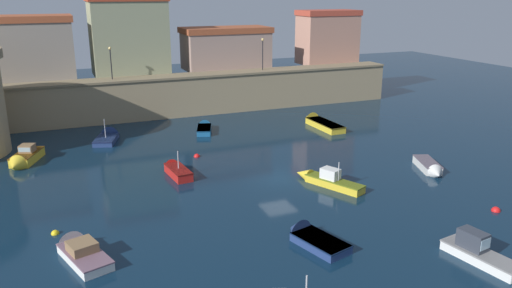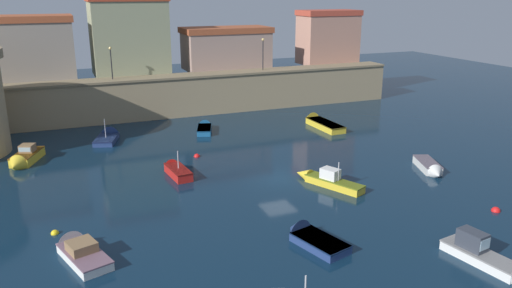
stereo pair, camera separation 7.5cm
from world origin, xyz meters
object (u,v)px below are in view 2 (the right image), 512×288
Objects in this scene: moored_boat_1 at (108,137)px; quay_lamp_0 at (111,58)px; moored_boat_5 at (205,128)px; mooring_buoy_0 at (55,234)px; quay_lamp_1 at (263,49)px; mooring_buoy_2 at (197,157)px; mooring_buoy_1 at (496,211)px; moored_boat_2 at (176,170)px; moored_boat_10 at (326,179)px; moored_boat_0 at (430,167)px; moored_boat_11 at (309,237)px; moored_boat_6 at (78,249)px; moored_boat_9 at (320,122)px; moored_boat_3 at (492,260)px; moored_boat_8 at (24,158)px.

quay_lamp_0 is at bearing 6.03° from moored_boat_1.
moored_boat_5 reaches higher than mooring_buoy_0.
quay_lamp_1 is 21.95m from mooring_buoy_2.
quay_lamp_0 is 40.83m from mooring_buoy_1.
moored_boat_5 is (5.93, 11.80, -0.08)m from moored_boat_2.
moored_boat_10 is 12.51m from mooring_buoy_2.
moored_boat_5 is 9.11× the size of mooring_buoy_0.
quay_lamp_1 is at bearing -152.28° from moored_boat_0.
mooring_buoy_1 is (13.53, -0.95, -0.28)m from moored_boat_11.
mooring_buoy_2 is at bearing -55.02° from moored_boat_6.
moored_boat_2 is at bearing 140.25° from mooring_buoy_1.
quay_lamp_0 is at bearing 64.61° from moored_boat_5.
moored_boat_9 is at bearing -155.24° from moored_boat_0.
mooring_buoy_2 is (12.02, 11.06, 0.00)m from mooring_buoy_0.
moored_boat_3 is 1.24× the size of moored_boat_11.
moored_boat_3 is 22.40m from moored_boat_6.
moored_boat_8 is (-27.22, -12.29, -6.75)m from quay_lamp_1.
quay_lamp_0 reaches higher than moored_boat_10.
moored_boat_5 is 0.64× the size of moored_boat_9.
moored_boat_10 is at bearing -129.08° from moored_boat_2.
quay_lamp_1 is 14.52m from moored_boat_5.
moored_boat_1 reaches higher than moored_boat_10.
moored_boat_0 is at bearing 0.32° from mooring_buoy_0.
quay_lamp_0 is at bearing 75.31° from mooring_buoy_0.
moored_boat_9 is (-1.16, 16.21, -0.01)m from moored_boat_0.
moored_boat_3 is 7.97m from mooring_buoy_1.
quay_lamp_1 is 0.68× the size of moored_boat_3.
quay_lamp_1 reaches higher than moored_boat_5.
moored_boat_8 is 29.44m from moored_boat_9.
moored_boat_0 reaches higher than moored_boat_5.
moored_boat_0 is at bearing -33.48° from mooring_buoy_2.
mooring_buoy_2 is (-16.48, 10.90, -0.37)m from moored_boat_0.
moored_boat_8 is at bearing 50.93° from moored_boat_2.
moored_boat_6 is at bearing -128.32° from quay_lamp_1.
quay_lamp_0 is at bearing 120.20° from mooring_buoy_1.
moored_boat_6 is at bearing -62.17° from moored_boat_0.
moored_boat_5 is (9.76, -0.41, 0.03)m from moored_boat_1.
moored_boat_11 is (-1.37, -25.89, -0.03)m from moored_boat_5.
moored_boat_2 is at bearing -89.88° from moored_boat_0.
moored_boat_8 is 1.09× the size of moored_boat_11.
moored_boat_0 is at bearing 141.98° from moored_boat_3.
moored_boat_6 is 13.09m from moored_boat_11.
moored_boat_5 is (-13.34, 19.01, -0.06)m from moored_boat_0.
mooring_buoy_0 is (-21.37, 12.95, -0.45)m from moored_boat_3.
moored_boat_10 is (9.96, -6.54, 0.04)m from moored_boat_2.
moored_boat_3 is at bearing -95.41° from quay_lamp_1.
moored_boat_11 is 13.57m from mooring_buoy_1.
moored_boat_1 is (-1.69, -7.51, -6.80)m from quay_lamp_0.
moored_boat_8 is (-9.16, -12.29, -6.58)m from quay_lamp_0.
moored_boat_0 is at bearing -111.37° from moored_boat_1.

